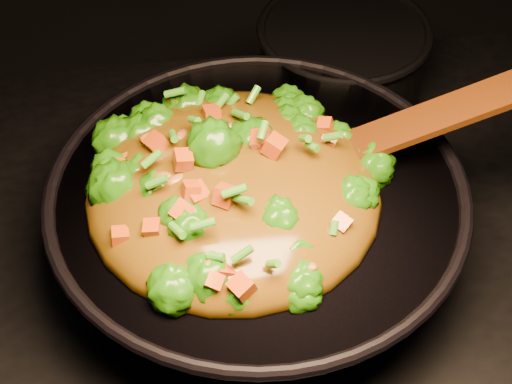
{
  "coord_description": "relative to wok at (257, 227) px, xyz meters",
  "views": [
    {
      "loc": [
        -0.2,
        -0.57,
        1.69
      ],
      "look_at": [
        -0.12,
        0.04,
        1.02
      ],
      "focal_mm": 55.0,
      "sensor_mm": 36.0,
      "label": 1
    }
  ],
  "objects": [
    {
      "name": "back_pot",
      "position": [
        0.16,
        0.29,
        0.0
      ],
      "size": [
        0.3,
        0.3,
        0.14
      ],
      "primitive_type": "cylinder",
      "rotation": [
        0.0,
        0.0,
        -0.33
      ],
      "color": "black",
      "rests_on": "stovetop"
    },
    {
      "name": "spatula",
      "position": [
        0.18,
        0.02,
        0.12
      ],
      "size": [
        0.31,
        0.05,
        0.13
      ],
      "primitive_type": "cube",
      "rotation": [
        0.0,
        -0.38,
        -0.01
      ],
      "color": "#321404",
      "rests_on": "wok"
    },
    {
      "name": "wok",
      "position": [
        0.0,
        0.0,
        0.0
      ],
      "size": [
        0.54,
        0.54,
        0.13
      ],
      "primitive_type": null,
      "rotation": [
        0.0,
        0.0,
        -0.15
      ],
      "color": "black",
      "rests_on": "stovetop"
    },
    {
      "name": "stir_fry",
      "position": [
        -0.03,
        -0.01,
        0.12
      ],
      "size": [
        0.42,
        0.42,
        0.11
      ],
      "primitive_type": null,
      "rotation": [
        0.0,
        0.0,
        -0.3
      ],
      "color": "#257008",
      "rests_on": "wok"
    }
  ]
}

